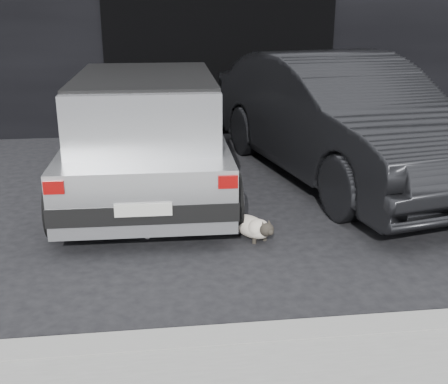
{
  "coord_description": "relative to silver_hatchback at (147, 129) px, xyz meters",
  "views": [
    {
      "loc": [
        -0.18,
        -5.94,
        2.34
      ],
      "look_at": [
        0.46,
        -0.88,
        0.57
      ],
      "focal_mm": 45.0,
      "sensor_mm": 36.0,
      "label": 1
    }
  ],
  "objects": [
    {
      "name": "garage_opening",
      "position": [
        1.28,
        3.1,
        0.49
      ],
      "size": [
        4.0,
        0.1,
        2.6
      ],
      "primitive_type": "cube",
      "color": "black",
      "rests_on": "ground"
    },
    {
      "name": "cat_white",
      "position": [
        0.14,
        -1.36,
        -0.63
      ],
      "size": [
        0.76,
        0.45,
        0.38
      ],
      "rotation": [
        0.0,
        0.0,
        -1.21
      ],
      "color": "silver",
      "rests_on": "ground"
    },
    {
      "name": "ground",
      "position": [
        0.28,
        -0.89,
        -0.81
      ],
      "size": [
        80.0,
        80.0,
        0.0
      ],
      "primitive_type": "plane",
      "color": "black",
      "rests_on": "ground"
    },
    {
      "name": "cat_siamese",
      "position": [
        1.05,
        -1.63,
        -0.69
      ],
      "size": [
        0.48,
        0.7,
        0.27
      ],
      "rotation": [
        0.0,
        0.0,
        3.61
      ],
      "color": "beige",
      "rests_on": "ground"
    },
    {
      "name": "second_car",
      "position": [
        2.54,
        0.31,
        0.01
      ],
      "size": [
        2.77,
        5.26,
        1.65
      ],
      "primitive_type": "imported",
      "rotation": [
        0.0,
        0.0,
        0.22
      ],
      "color": "black",
      "rests_on": "ground"
    },
    {
      "name": "silver_hatchback",
      "position": [
        0.0,
        0.0,
        0.0
      ],
      "size": [
        2.08,
        4.08,
        1.49
      ],
      "rotation": [
        0.0,
        0.0,
        -0.02
      ],
      "color": "silver",
      "rests_on": "ground"
    },
    {
      "name": "curb",
      "position": [
        1.28,
        -3.49,
        -0.75
      ],
      "size": [
        18.0,
        0.25,
        0.12
      ],
      "primitive_type": "cube",
      "color": "gray",
      "rests_on": "ground"
    }
  ]
}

